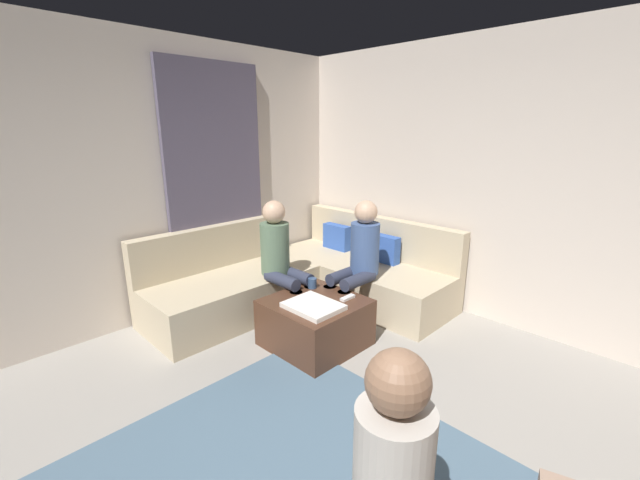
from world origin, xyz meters
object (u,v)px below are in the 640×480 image
ottoman (315,322)px  person_on_couch_back (358,258)px  sectional_couch (307,278)px  person_on_couch_side (282,258)px  coffee_mug (312,283)px  game_remote (348,298)px

ottoman → person_on_couch_back: 0.76m
sectional_couch → person_on_couch_side: person_on_couch_side is taller
coffee_mug → game_remote: coffee_mug is taller
sectional_couch → game_remote: size_ratio=17.00×
ottoman → sectional_couch: bearing=141.4°
sectional_couch → coffee_mug: size_ratio=26.84×
game_remote → sectional_couch: bearing=158.8°
sectional_couch → person_on_couch_side: bearing=-72.4°
sectional_couch → game_remote: bearing=-21.2°
ottoman → person_on_couch_back: size_ratio=0.63×
person_on_couch_back → person_on_couch_side: bearing=45.0°
sectional_couch → person_on_couch_side: 0.62m
sectional_couch → coffee_mug: 0.65m
coffee_mug → person_on_couch_side: 0.40m
sectional_couch → game_remote: 0.96m
person_on_couch_back → sectional_couch: bearing=4.7°
person_on_couch_back → game_remote: bearing=118.5°
coffee_mug → ottoman: bearing=-39.3°
game_remote → person_on_couch_side: size_ratio=0.12×
person_on_couch_back → person_on_couch_side: 0.74m
ottoman → coffee_mug: size_ratio=8.00×
ottoman → coffee_mug: 0.38m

